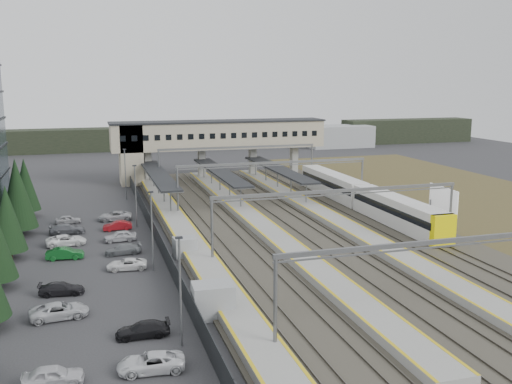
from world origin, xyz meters
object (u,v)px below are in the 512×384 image
object	(u,v)px
relay_cabin_near	(213,300)
train	(363,197)
billboard	(443,201)
relay_cabin_far	(185,247)
footbridge	(205,138)

from	to	relation	value
relay_cabin_near	train	bearing A→B (deg)	46.52
relay_cabin_near	train	world-z (taller)	train
relay_cabin_near	billboard	xyz separation A→B (m)	(33.37, 17.78, 2.40)
relay_cabin_far	footbridge	world-z (taller)	footbridge
relay_cabin_near	footbridge	distance (m)	64.09
billboard	relay_cabin_far	bearing A→B (deg)	-177.06
relay_cabin_near	footbridge	xyz separation A→B (m)	(12.41, 62.53, 6.57)
footbridge	train	xyz separation A→B (m)	(16.30, -32.26, -5.87)
relay_cabin_near	billboard	size ratio (longest dim) A/B	0.53
footbridge	billboard	bearing A→B (deg)	-64.89
footbridge	train	size ratio (longest dim) A/B	1.01
relay_cabin_far	train	distance (m)	31.60
relay_cabin_near	billboard	distance (m)	37.89
relay_cabin_far	train	bearing A→B (deg)	26.68
footbridge	train	bearing A→B (deg)	-63.19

